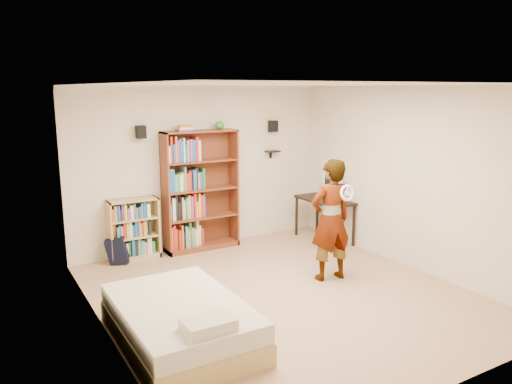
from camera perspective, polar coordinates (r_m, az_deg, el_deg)
ground at (r=6.69m, az=3.05°, el=-11.63°), size 4.50×5.00×0.01m
room_shell at (r=6.21m, az=3.22°, el=3.47°), size 4.52×5.02×2.71m
crown_molding at (r=6.15m, az=3.32°, el=11.88°), size 4.50×5.00×0.06m
speaker_left at (r=7.91m, az=-13.02°, el=6.70°), size 0.14×0.12×0.20m
speaker_right at (r=8.92m, az=1.97°, el=7.53°), size 0.14×0.12×0.20m
wall_shelf at (r=8.97m, az=1.91°, el=4.67°), size 0.25×0.16×0.02m
tall_bookshelf at (r=8.30m, az=-6.33°, el=0.14°), size 1.26×0.37×1.99m
low_bookshelf at (r=8.07m, az=-13.79°, el=-4.18°), size 0.78×0.29×0.97m
computer_desk at (r=8.92m, az=7.79°, el=-3.16°), size 0.55×1.11×0.75m
imac at (r=8.72m, az=8.63°, el=0.57°), size 0.15×0.47×0.46m
daybed at (r=5.51m, az=-8.64°, el=-13.94°), size 1.23×1.89×0.56m
person at (r=7.02m, az=8.53°, el=-3.20°), size 0.66×0.47×1.72m
wii_wheel at (r=6.68m, az=10.36°, el=-0.11°), size 0.22×0.09×0.23m
navy_bag at (r=7.99m, az=-15.59°, el=-6.46°), size 0.38×0.32×0.43m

